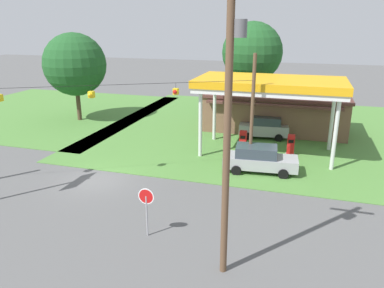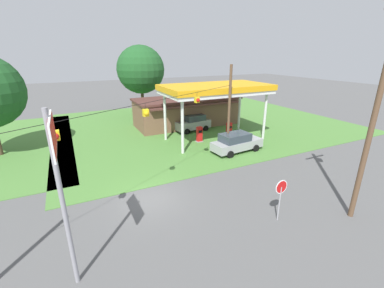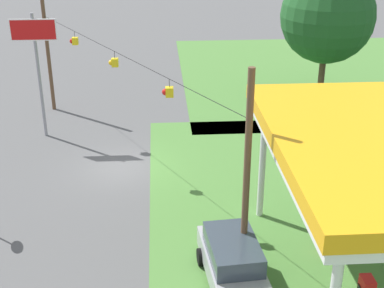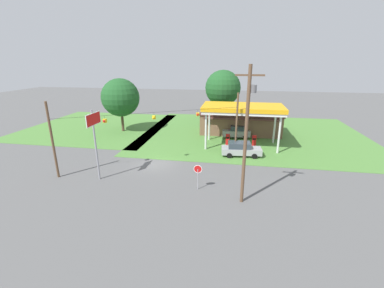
{
  "view_description": "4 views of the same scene",
  "coord_description": "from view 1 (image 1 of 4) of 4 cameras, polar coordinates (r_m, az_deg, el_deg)",
  "views": [
    {
      "loc": [
        12.47,
        -19.84,
        9.91
      ],
      "look_at": [
        5.45,
        3.2,
        2.02
      ],
      "focal_mm": 35.0,
      "sensor_mm": 36.0,
      "label": 1
    },
    {
      "loc": [
        -3.97,
        -14.07,
        8.9
      ],
      "look_at": [
        4.52,
        3.2,
        2.06
      ],
      "focal_mm": 24.0,
      "sensor_mm": 36.0,
      "label": 2
    },
    {
      "loc": [
        25.27,
        2.04,
        12.69
      ],
      "look_at": [
        4.0,
        3.46,
        3.07
      ],
      "focal_mm": 50.0,
      "sensor_mm": 36.0,
      "label": 3
    },
    {
      "loc": [
        8.9,
        -27.0,
        11.78
      ],
      "look_at": [
        4.14,
        0.99,
        2.46
      ],
      "focal_mm": 24.0,
      "sensor_mm": 36.0,
      "label": 4
    }
  ],
  "objects": [
    {
      "name": "ground_plane",
      "position": [
        25.44,
        -14.04,
        -5.37
      ],
      "size": [
        160.0,
        160.0,
        0.0
      ],
      "primitive_type": "plane",
      "color": "#565656"
    },
    {
      "name": "grass_verge_station_corner",
      "position": [
        36.72,
        15.46,
        1.83
      ],
      "size": [
        36.0,
        28.0,
        0.04
      ],
      "primitive_type": "cube",
      "color": "#4C7F38",
      "rests_on": "ground"
    },
    {
      "name": "grass_verge_opposite_corner",
      "position": [
        46.83,
        -21.08,
        4.71
      ],
      "size": [
        24.0,
        24.0,
        0.04
      ],
      "primitive_type": "cube",
      "color": "#4C7F38",
      "rests_on": "ground"
    },
    {
      "name": "gas_station_canopy",
      "position": [
        28.95,
        11.83,
        8.7
      ],
      "size": [
        10.98,
        5.89,
        5.88
      ],
      "color": "silver",
      "rests_on": "ground"
    },
    {
      "name": "gas_station_store",
      "position": [
        36.35,
        12.45,
        4.79
      ],
      "size": [
        13.27,
        6.03,
        3.54
      ],
      "color": "brown",
      "rests_on": "ground"
    },
    {
      "name": "fuel_pump_near",
      "position": [
        30.22,
        7.77,
        0.4
      ],
      "size": [
        0.71,
        0.56,
        1.67
      ],
      "color": "gray",
      "rests_on": "ground"
    },
    {
      "name": "fuel_pump_far",
      "position": [
        29.91,
        14.81,
        -0.24
      ],
      "size": [
        0.71,
        0.56,
        1.67
      ],
      "color": "gray",
      "rests_on": "ground"
    },
    {
      "name": "car_at_pumps_front",
      "position": [
        26.12,
        10.18,
        -2.23
      ],
      "size": [
        5.16,
        2.43,
        1.85
      ],
      "rotation": [
        0.0,
        0.0,
        0.09
      ],
      "color": "#9E9EA3",
      "rests_on": "ground"
    },
    {
      "name": "car_at_pumps_rear",
      "position": [
        33.9,
        11.0,
        2.55
      ],
      "size": [
        4.43,
        2.43,
        1.97
      ],
      "rotation": [
        0.0,
        0.0,
        3.24
      ],
      "color": "#9E9EA3",
      "rests_on": "ground"
    },
    {
      "name": "stop_sign_roadside",
      "position": [
        18.01,
        -6.98,
        -8.73
      ],
      "size": [
        0.8,
        0.08,
        2.5
      ],
      "rotation": [
        0.0,
        0.0,
        3.14
      ],
      "color": "#99999E",
      "rests_on": "ground"
    },
    {
      "name": "utility_pole_main",
      "position": [
        13.76,
        5.59,
        3.2
      ],
      "size": [
        2.2,
        0.44,
        11.5
      ],
      "color": "brown",
      "rests_on": "ground"
    },
    {
      "name": "signal_span_gantry",
      "position": [
        24.09,
        -14.83,
        4.07
      ],
      "size": [
        18.57,
        10.24,
        8.0
      ],
      "color": "brown",
      "rests_on": "ground"
    },
    {
      "name": "tree_behind_station",
      "position": [
        44.03,
        9.16,
        13.62
      ],
      "size": [
        6.8,
        6.8,
        10.04
      ],
      "color": "#4C3828",
      "rests_on": "ground"
    },
    {
      "name": "tree_west_verge",
      "position": [
        40.49,
        -17.44,
        11.48
      ],
      "size": [
        6.32,
        6.32,
        8.96
      ],
      "color": "#4C3828",
      "rests_on": "ground"
    }
  ]
}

